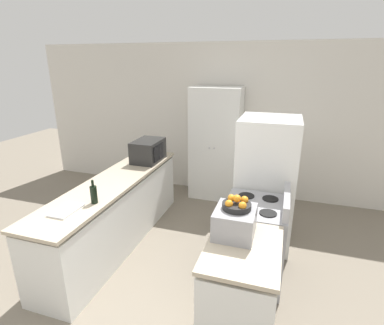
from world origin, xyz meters
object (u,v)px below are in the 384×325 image
Objects in this scene: pantry_cabinet at (215,144)px; microwave at (148,151)px; wine_bottle at (94,194)px; toaster_oven at (235,222)px; stove at (254,240)px; refrigerator at (266,183)px; fruit_bowl at (237,204)px.

pantry_cabinet is 3.60× the size of microwave.
wine_bottle is 1.51m from toaster_oven.
stove is at bearing 78.82° from toaster_oven.
pantry_cabinet is 5.15× the size of toaster_oven.
refrigerator is (0.94, -1.17, -0.12)m from pantry_cabinet.
wine_bottle is at bearing 174.99° from fruit_bowl.
wine_bottle is at bearing -163.56° from stove.
toaster_oven is 1.52× the size of fruit_bowl.
wine_bottle is at bearing -87.25° from microwave.
refrigerator is at bearing 87.40° from stove.
wine_bottle is (-1.66, -1.24, 0.15)m from refrigerator.
pantry_cabinet is at bearing 50.68° from microwave.
stove is 1.78m from wine_bottle.
toaster_oven is at bearing -45.59° from microwave.
stove is 0.94m from fruit_bowl.
microwave is at bearing 150.16° from stove.
toaster_oven is at bearing -101.18° from stove.
microwave is 1.46m from wine_bottle.
fruit_bowl is at bearing -45.12° from microwave.
refrigerator is at bearing 83.67° from fruit_bowl.
fruit_bowl is at bearing -72.83° from pantry_cabinet.
refrigerator is at bearing 83.48° from toaster_oven.
pantry_cabinet is 1.83× the size of stove.
fruit_bowl is (-0.15, -1.37, 0.33)m from refrigerator.
refrigerator reaches higher than toaster_oven.
microwave is (-0.79, -0.96, 0.09)m from pantry_cabinet.
stove is 0.85m from toaster_oven.
stove is at bearing 16.44° from wine_bottle.
wine_bottle is 1.52m from fruit_bowl.
pantry_cabinet is 2.20m from stove.
stove is (0.91, -1.94, -0.50)m from pantry_cabinet.
toaster_oven is (0.78, -2.57, 0.05)m from pantry_cabinet.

